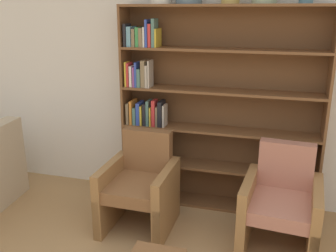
% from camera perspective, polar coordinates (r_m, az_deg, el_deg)
% --- Properties ---
extents(wall_back, '(12.00, 0.06, 2.75)m').
position_cam_1_polar(wall_back, '(3.90, 11.33, 7.37)').
color(wall_back, silver).
rests_on(wall_back, ground).
extents(bookshelf, '(2.02, 0.30, 2.08)m').
position_cam_1_polar(bookshelf, '(3.87, 5.05, 2.12)').
color(bookshelf, brown).
rests_on(bookshelf, ground).
extents(armchair_leather, '(0.65, 0.69, 0.91)m').
position_cam_1_polar(armchair_leather, '(3.64, -4.25, -9.15)').
color(armchair_leather, olive).
rests_on(armchair_leather, ground).
extents(armchair_cushioned, '(0.70, 0.73, 0.91)m').
position_cam_1_polar(armchair_cushioned, '(3.46, 16.84, -11.42)').
color(armchair_cushioned, olive).
rests_on(armchair_cushioned, ground).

